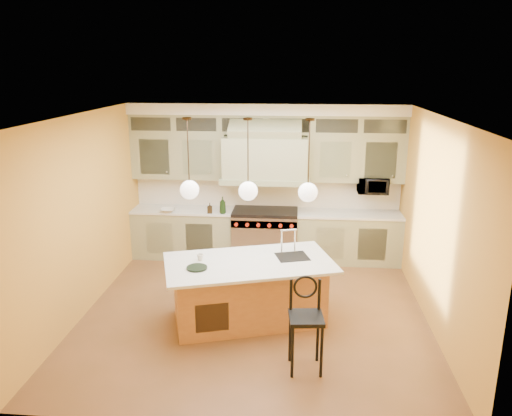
# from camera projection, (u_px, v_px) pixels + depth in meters

# --- Properties ---
(floor) EXTENTS (5.00, 5.00, 0.00)m
(floor) POSITION_uv_depth(u_px,v_px,m) (255.00, 311.00, 7.46)
(floor) COLOR brown
(floor) RESTS_ON ground
(ceiling) EXTENTS (5.00, 5.00, 0.00)m
(ceiling) POSITION_uv_depth(u_px,v_px,m) (255.00, 116.00, 6.66)
(ceiling) COLOR white
(ceiling) RESTS_ON wall_back
(wall_back) EXTENTS (5.00, 0.00, 5.00)m
(wall_back) POSITION_uv_depth(u_px,v_px,m) (267.00, 180.00, 9.46)
(wall_back) COLOR gold
(wall_back) RESTS_ON ground
(wall_front) EXTENTS (5.00, 0.00, 5.00)m
(wall_front) POSITION_uv_depth(u_px,v_px,m) (231.00, 298.00, 4.67)
(wall_front) COLOR gold
(wall_front) RESTS_ON ground
(wall_left) EXTENTS (0.00, 5.00, 5.00)m
(wall_left) POSITION_uv_depth(u_px,v_px,m) (84.00, 215.00, 7.27)
(wall_left) COLOR gold
(wall_left) RESTS_ON ground
(wall_right) EXTENTS (0.00, 5.00, 5.00)m
(wall_right) POSITION_uv_depth(u_px,v_px,m) (436.00, 224.00, 6.85)
(wall_right) COLOR gold
(wall_right) RESTS_ON ground
(back_cabinetry) EXTENTS (5.00, 0.77, 2.90)m
(back_cabinetry) POSITION_uv_depth(u_px,v_px,m) (266.00, 184.00, 9.21)
(back_cabinetry) COLOR gray
(back_cabinetry) RESTS_ON floor
(range) EXTENTS (1.20, 0.74, 0.96)m
(range) POSITION_uv_depth(u_px,v_px,m) (265.00, 234.00, 9.38)
(range) COLOR silver
(range) RESTS_ON floor
(kitchen_island) EXTENTS (2.57, 1.86, 1.35)m
(kitchen_island) POSITION_uv_depth(u_px,v_px,m) (249.00, 290.00, 7.10)
(kitchen_island) COLOR #A7673B
(kitchen_island) RESTS_ON floor
(counter_stool) EXTENTS (0.44, 0.44, 1.15)m
(counter_stool) POSITION_uv_depth(u_px,v_px,m) (306.00, 319.00, 5.91)
(counter_stool) COLOR black
(counter_stool) RESTS_ON floor
(microwave) EXTENTS (0.54, 0.37, 0.30)m
(microwave) POSITION_uv_depth(u_px,v_px,m) (373.00, 185.00, 9.05)
(microwave) COLOR black
(microwave) RESTS_ON back_cabinetry
(oil_bottle_a) EXTENTS (0.13, 0.13, 0.31)m
(oil_bottle_a) POSITION_uv_depth(u_px,v_px,m) (223.00, 205.00, 9.07)
(oil_bottle_a) COLOR black
(oil_bottle_a) RESTS_ON back_cabinetry
(oil_bottle_b) EXTENTS (0.09, 0.10, 0.19)m
(oil_bottle_b) POSITION_uv_depth(u_px,v_px,m) (210.00, 208.00, 9.10)
(oil_bottle_b) COLOR black
(oil_bottle_b) RESTS_ON back_cabinetry
(fruit_bowl) EXTENTS (0.30, 0.30, 0.07)m
(fruit_bowl) POSITION_uv_depth(u_px,v_px,m) (168.00, 210.00, 9.19)
(fruit_bowl) COLOR beige
(fruit_bowl) RESTS_ON back_cabinetry
(cup) EXTENTS (0.11, 0.11, 0.09)m
(cup) POSITION_uv_depth(u_px,v_px,m) (200.00, 257.00, 6.96)
(cup) COLOR silver
(cup) RESTS_ON kitchen_island
(pendant_left) EXTENTS (0.26, 0.26, 1.11)m
(pendant_left) POSITION_uv_depth(u_px,v_px,m) (190.00, 188.00, 6.76)
(pendant_left) COLOR #2D2319
(pendant_left) RESTS_ON ceiling
(pendant_center) EXTENTS (0.26, 0.26, 1.11)m
(pendant_center) POSITION_uv_depth(u_px,v_px,m) (248.00, 189.00, 6.69)
(pendant_center) COLOR #2D2319
(pendant_center) RESTS_ON ceiling
(pendant_right) EXTENTS (0.26, 0.26, 1.11)m
(pendant_right) POSITION_uv_depth(u_px,v_px,m) (308.00, 190.00, 6.62)
(pendant_right) COLOR #2D2319
(pendant_right) RESTS_ON ceiling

